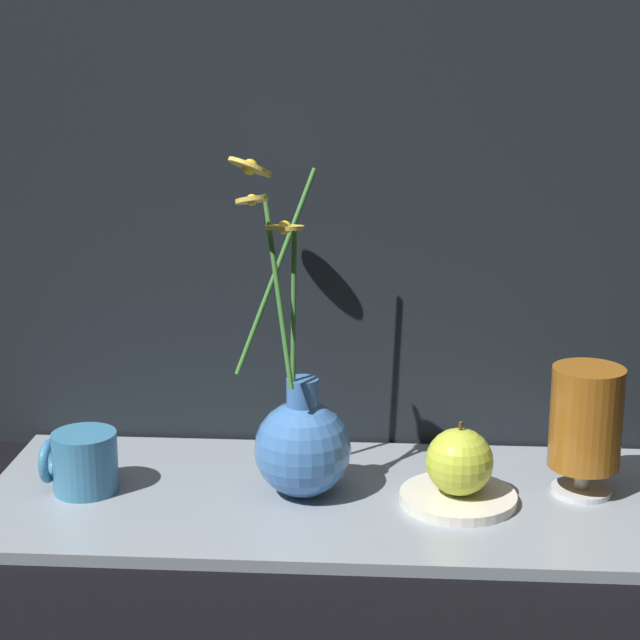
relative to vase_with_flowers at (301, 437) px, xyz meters
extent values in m
plane|color=black|center=(0.03, 0.00, -0.07)|extent=(6.00, 6.00, 0.00)
cube|color=gray|center=(0.03, 0.00, -0.07)|extent=(0.70, 0.29, 0.01)
sphere|color=#3F72B7|center=(0.00, 0.00, -0.01)|extent=(0.10, 0.10, 0.10)
cylinder|color=#3F72B7|center=(0.00, 0.00, 0.04)|extent=(0.03, 0.03, 0.04)
cylinder|color=#3D7A33|center=(-0.01, 0.00, 0.14)|extent=(0.01, 0.02, 0.15)
cylinder|color=#EAC64C|center=(-0.01, 0.00, 0.21)|extent=(0.04, 0.04, 0.01)
sphere|color=yellow|center=(-0.01, 0.00, 0.21)|extent=(0.01, 0.01, 0.01)
cylinder|color=#3D7A33|center=(-0.02, -0.02, 0.15)|extent=(0.04, 0.05, 0.18)
cylinder|color=#EAC64C|center=(-0.04, -0.03, 0.24)|extent=(0.04, 0.04, 0.01)
sphere|color=yellow|center=(-0.04, -0.03, 0.24)|extent=(0.01, 0.01, 0.01)
cylinder|color=#3D7A33|center=(-0.03, 0.04, 0.16)|extent=(0.08, 0.07, 0.20)
cylinder|color=#EAC64C|center=(-0.06, 0.07, 0.26)|extent=(0.06, 0.06, 0.02)
sphere|color=yellow|center=(-0.06, 0.07, 0.26)|extent=(0.02, 0.02, 0.02)
cylinder|color=teal|center=(-0.22, -0.01, -0.03)|extent=(0.07, 0.07, 0.06)
torus|color=teal|center=(-0.26, -0.01, -0.03)|extent=(0.01, 0.04, 0.04)
cylinder|color=silver|center=(0.28, 0.02, -0.06)|extent=(0.06, 0.06, 0.01)
cylinder|color=silver|center=(0.28, 0.02, -0.04)|extent=(0.02, 0.02, 0.02)
cylinder|color=#935619|center=(0.28, 0.02, 0.02)|extent=(0.07, 0.07, 0.10)
cylinder|color=silver|center=(0.16, -0.01, -0.05)|extent=(0.12, 0.12, 0.01)
sphere|color=#B7C638|center=(0.16, -0.01, -0.02)|extent=(0.07, 0.07, 0.07)
cylinder|color=#4C3819|center=(0.16, -0.01, 0.02)|extent=(0.00, 0.00, 0.01)
camera|label=1|loc=(0.08, -1.00, 0.39)|focal=60.00mm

